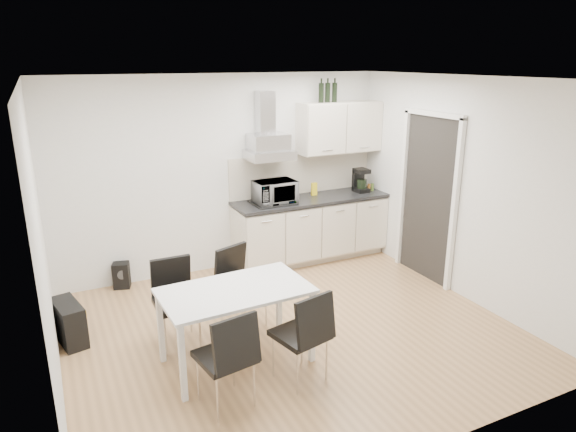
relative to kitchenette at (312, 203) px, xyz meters
name	(u,v)px	position (x,y,z in m)	size (l,w,h in m)	color
ground	(291,330)	(-1.19, -1.73, -0.83)	(4.50, 4.50, 0.00)	tan
wall_back	(225,174)	(-1.19, 0.27, 0.47)	(4.50, 0.10, 2.60)	white
wall_front	(426,293)	(-1.19, -3.73, 0.47)	(4.50, 0.10, 2.60)	white
wall_left	(42,249)	(-3.44, -1.73, 0.47)	(0.10, 4.00, 2.60)	white
wall_right	(463,190)	(1.06, -1.73, 0.47)	(0.10, 4.00, 2.60)	white
ceiling	(291,78)	(-1.19, -1.73, 1.77)	(4.50, 4.50, 0.00)	white
doorway	(427,199)	(1.02, -1.18, 0.22)	(0.08, 1.04, 2.10)	white
kitchenette	(312,203)	(0.00, 0.00, 0.00)	(2.22, 0.64, 2.52)	beige
dining_table	(235,298)	(-1.90, -2.02, -0.17)	(1.39, 0.84, 0.75)	white
chair_far_left	(177,305)	(-2.32, -1.48, -0.39)	(0.44, 0.50, 0.88)	black
chair_far_right	(243,289)	(-1.60, -1.43, -0.39)	(0.44, 0.50, 0.88)	black
chair_near_left	(225,358)	(-2.21, -2.58, -0.39)	(0.44, 0.50, 0.88)	black
chair_near_right	(300,335)	(-1.49, -2.54, -0.39)	(0.44, 0.50, 0.88)	black
guitar_amp	(69,322)	(-3.31, -0.95, -0.61)	(0.33, 0.55, 0.43)	black
floor_speaker	(121,275)	(-2.63, 0.17, -0.67)	(0.20, 0.18, 0.33)	black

